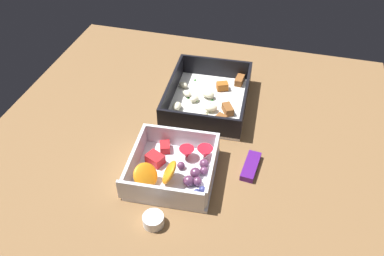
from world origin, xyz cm
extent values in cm
cube|color=brown|center=(0.00, 0.00, 1.00)|extent=(80.00, 80.00, 2.00)
cube|color=white|center=(-12.47, 1.15, 2.30)|extent=(22.15, 17.89, 0.60)
cube|color=black|center=(-22.80, 0.59, 4.91)|extent=(1.50, 16.78, 4.63)
cube|color=black|center=(-2.14, 1.70, 4.91)|extent=(1.50, 16.78, 4.63)
cube|color=black|center=(-12.90, 9.22, 4.91)|extent=(20.09, 1.68, 4.63)
cube|color=black|center=(-12.04, -6.93, 4.91)|extent=(20.09, 1.68, 4.63)
ellipsoid|color=beige|center=(-13.16, -3.76, 3.37)|extent=(2.63, 2.68, 1.11)
ellipsoid|color=beige|center=(-13.79, 0.92, 3.59)|extent=(2.36, 3.08, 1.41)
ellipsoid|color=beige|center=(-6.59, 1.74, 3.45)|extent=(2.89, 2.47, 1.22)
ellipsoid|color=beige|center=(-8.04, -4.54, 3.52)|extent=(2.87, 2.21, 1.31)
ellipsoid|color=beige|center=(-16.08, -5.45, 3.36)|extent=(2.15, 2.55, 1.09)
ellipsoid|color=beige|center=(-11.67, -1.68, 3.39)|extent=(2.76, 2.60, 1.13)
ellipsoid|color=beige|center=(-9.30, 2.57, 3.56)|extent=(2.81, 3.27, 1.38)
cube|color=brown|center=(-6.59, 5.04, 3.18)|extent=(3.37, 2.98, 1.16)
cube|color=#AD5B1E|center=(-17.68, 3.31, 3.48)|extent=(2.64, 3.00, 1.75)
cube|color=brown|center=(-21.09, 6.66, 3.41)|extent=(3.39, 1.93, 1.61)
cube|color=brown|center=(-9.91, 6.09, 3.41)|extent=(3.54, 3.05, 1.63)
cube|color=#387A33|center=(-8.00, 1.98, 2.70)|extent=(0.60, 0.40, 0.20)
cube|color=#387A33|center=(-12.47, -3.30, 2.70)|extent=(0.60, 0.40, 0.20)
cube|color=#387A33|center=(-19.44, -3.54, 2.70)|extent=(0.60, 0.40, 0.20)
cube|color=#387A33|center=(-13.06, 2.06, 2.70)|extent=(0.60, 0.40, 0.20)
cube|color=#387A33|center=(-11.39, 2.08, 2.70)|extent=(0.60, 0.40, 0.20)
cube|color=#387A33|center=(-12.06, -1.23, 2.70)|extent=(0.60, 0.40, 0.20)
cube|color=white|center=(9.33, -0.10, 2.30)|extent=(16.03, 15.76, 0.60)
cube|color=white|center=(2.15, -0.63, 4.61)|extent=(1.67, 14.70, 4.03)
cube|color=white|center=(16.50, 0.43, 4.61)|extent=(1.67, 14.70, 4.03)
cube|color=white|center=(8.81, 6.93, 4.61)|extent=(13.80, 1.61, 4.03)
cube|color=white|center=(9.84, -7.13, 4.61)|extent=(13.80, 1.61, 4.03)
ellipsoid|color=orange|center=(13.23, -3.77, 4.81)|extent=(6.00, 5.85, 4.21)
ellipsoid|color=orange|center=(11.60, 0.24, 4.99)|extent=(4.80, 3.84, 4.58)
cube|color=red|center=(7.95, -3.93, 3.53)|extent=(3.41, 3.80, 1.86)
cube|color=red|center=(4.30, -3.22, 3.34)|extent=(2.96, 2.59, 1.49)
sphere|color=#562D4C|center=(8.07, 1.04, 3.31)|extent=(1.41, 1.41, 1.41)
sphere|color=#562D4C|center=(11.01, 4.85, 3.41)|extent=(1.63, 1.63, 1.63)
sphere|color=#562D4C|center=(9.34, 4.04, 3.56)|extent=(1.93, 1.93, 1.93)
sphere|color=#562D4C|center=(8.24, 5.36, 3.34)|extent=(1.48, 1.48, 1.48)
sphere|color=#562D4C|center=(6.72, 5.01, 3.48)|extent=(1.76, 1.76, 1.76)
sphere|color=#562D4C|center=(11.41, 3.37, 3.56)|extent=(1.91, 1.91, 1.91)
cone|color=red|center=(5.17, 1.31, 3.73)|extent=(2.83, 2.83, 2.27)
cone|color=red|center=(4.27, 4.58, 3.78)|extent=(2.94, 2.94, 2.35)
sphere|color=navy|center=(12.97, 5.26, 3.09)|extent=(0.98, 0.98, 0.98)
sphere|color=navy|center=(13.77, 2.86, 3.15)|extent=(1.09, 1.09, 1.09)
sphere|color=navy|center=(12.38, 6.10, 3.20)|extent=(1.19, 1.19, 1.19)
sphere|color=navy|center=(14.22, 3.79, 3.11)|extent=(1.03, 1.03, 1.03)
sphere|color=navy|center=(14.48, 6.25, 3.16)|extent=(1.12, 1.12, 1.12)
sphere|color=navy|center=(15.17, 2.35, 3.16)|extent=(1.12, 1.12, 1.12)
cube|color=#51197A|center=(4.30, 13.25, 2.60)|extent=(7.18, 3.00, 1.20)
cylinder|color=white|center=(20.34, 0.32, 2.94)|extent=(3.45, 3.45, 1.89)
camera|label=1|loc=(55.30, 15.77, 56.34)|focal=37.35mm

